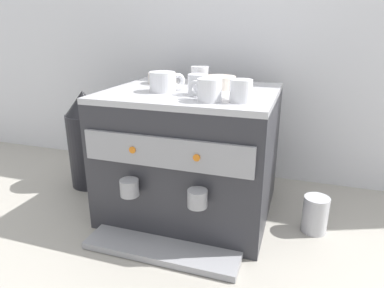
% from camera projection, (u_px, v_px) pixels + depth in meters
% --- Properties ---
extents(ground_plane, '(4.00, 4.00, 0.00)m').
position_uv_depth(ground_plane, '(192.00, 207.00, 1.28)').
color(ground_plane, '#9E998E').
extents(tiled_backsplash_wall, '(2.80, 0.03, 1.19)m').
position_uv_depth(tiled_backsplash_wall, '(221.00, 38.00, 1.43)').
color(tiled_backsplash_wall, silver).
rests_on(tiled_backsplash_wall, ground_plane).
extents(espresso_machine, '(0.55, 0.59, 0.44)m').
position_uv_depth(espresso_machine, '(192.00, 153.00, 1.20)').
color(espresso_machine, '#2D2D33').
rests_on(espresso_machine, ground_plane).
extents(ceramic_cup_0, '(0.07, 0.09, 0.06)m').
position_uv_depth(ceramic_cup_0, '(241.00, 91.00, 0.95)').
color(ceramic_cup_0, white).
rests_on(ceramic_cup_0, espresso_machine).
extents(ceramic_cup_1, '(0.11, 0.10, 0.06)m').
position_uv_depth(ceramic_cup_1, '(164.00, 82.00, 1.10)').
color(ceramic_cup_1, white).
rests_on(ceramic_cup_1, espresso_machine).
extents(ceramic_cup_2, '(0.07, 0.10, 0.06)m').
position_uv_depth(ceramic_cup_2, '(200.00, 75.00, 1.27)').
color(ceramic_cup_2, white).
rests_on(ceramic_cup_2, espresso_machine).
extents(ceramic_cup_3, '(0.10, 0.07, 0.06)m').
position_uv_depth(ceramic_cup_3, '(208.00, 90.00, 0.95)').
color(ceramic_cup_3, white).
rests_on(ceramic_cup_3, espresso_machine).
extents(ceramic_cup_4, '(0.08, 0.08, 0.06)m').
position_uv_depth(ceramic_cup_4, '(198.00, 85.00, 1.04)').
color(ceramic_cup_4, white).
rests_on(ceramic_cup_4, espresso_machine).
extents(ceramic_bowl_0, '(0.10, 0.10, 0.04)m').
position_uv_depth(ceramic_bowl_0, '(162.00, 78.00, 1.26)').
color(ceramic_bowl_0, beige).
rests_on(ceramic_bowl_0, espresso_machine).
extents(ceramic_bowl_1, '(0.12, 0.12, 0.04)m').
position_uv_depth(ceramic_bowl_1, '(219.00, 82.00, 1.16)').
color(ceramic_bowl_1, beige).
rests_on(ceramic_bowl_1, espresso_machine).
extents(coffee_grinder, '(0.16, 0.16, 0.40)m').
position_uv_depth(coffee_grinder, '(87.00, 140.00, 1.40)').
color(coffee_grinder, black).
rests_on(coffee_grinder, ground_plane).
extents(milk_pitcher, '(0.08, 0.08, 0.12)m').
position_uv_depth(milk_pitcher, '(315.00, 214.00, 1.11)').
color(milk_pitcher, '#B7B7BC').
rests_on(milk_pitcher, ground_plane).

